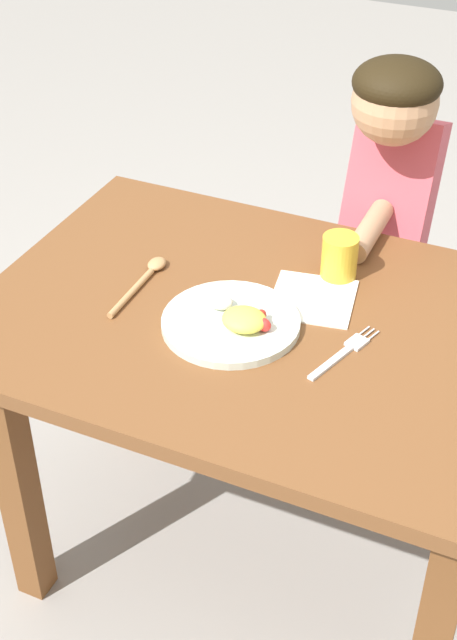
{
  "coord_description": "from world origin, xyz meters",
  "views": [
    {
      "loc": [
        0.45,
        -1.18,
        1.59
      ],
      "look_at": [
        -0.05,
        -0.06,
        0.68
      ],
      "focal_mm": 49.89,
      "sensor_mm": 36.0,
      "label": 1
    }
  ],
  "objects_px": {
    "plate": "(233,322)",
    "spoon": "(145,277)",
    "person": "(385,248)",
    "drinking_cup": "(339,257)",
    "fork": "(344,352)"
  },
  "relations": [
    {
      "from": "plate",
      "to": "person",
      "type": "distance_m",
      "value": 0.56
    },
    {
      "from": "drinking_cup",
      "to": "person",
      "type": "bearing_deg",
      "value": 87.39
    },
    {
      "from": "plate",
      "to": "spoon",
      "type": "height_order",
      "value": "plate"
    },
    {
      "from": "fork",
      "to": "drinking_cup",
      "type": "xyz_separation_m",
      "value": [
        -0.08,
        0.22,
        0.04
      ]
    },
    {
      "from": "plate",
      "to": "drinking_cup",
      "type": "distance_m",
      "value": 0.25
    },
    {
      "from": "fork",
      "to": "plate",
      "type": "bearing_deg",
      "value": 110.25
    },
    {
      "from": "person",
      "to": "fork",
      "type": "bearing_deg",
      "value": 97.58
    },
    {
      "from": "plate",
      "to": "fork",
      "type": "height_order",
      "value": "plate"
    },
    {
      "from": "drinking_cup",
      "to": "person",
      "type": "relative_size",
      "value": 0.09
    },
    {
      "from": "drinking_cup",
      "to": "person",
      "type": "height_order",
      "value": "person"
    },
    {
      "from": "spoon",
      "to": "plate",
      "type": "bearing_deg",
      "value": -107.76
    },
    {
      "from": "plate",
      "to": "spoon",
      "type": "xyz_separation_m",
      "value": [
        -0.21,
        0.06,
        -0.0
      ]
    },
    {
      "from": "plate",
      "to": "person",
      "type": "relative_size",
      "value": 0.24
    },
    {
      "from": "drinking_cup",
      "to": "plate",
      "type": "bearing_deg",
      "value": -117.17
    },
    {
      "from": "plate",
      "to": "drinking_cup",
      "type": "bearing_deg",
      "value": 62.83
    }
  ]
}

